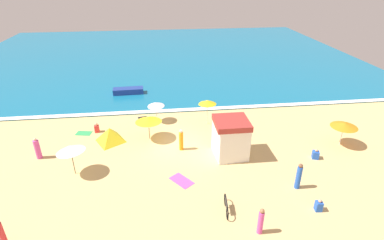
{
  "coord_description": "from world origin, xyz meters",
  "views": [
    {
      "loc": [
        -0.97,
        -20.59,
        12.59
      ],
      "look_at": [
        1.81,
        2.59,
        0.8
      ],
      "focal_mm": 28.18,
      "sensor_mm": 36.0,
      "label": 1
    }
  ],
  "objects_px": {
    "beachgoer_4": "(261,221)",
    "beachgoer_2": "(97,128)",
    "beachgoer_8": "(299,176)",
    "beachgoer_1": "(1,233)",
    "beach_tent": "(110,135)",
    "beach_umbrella_1": "(148,119)",
    "beach_umbrella_3": "(207,102)",
    "lifeguard_cabana": "(231,138)",
    "beach_umbrella_0": "(344,125)",
    "beach_umbrella_4": "(70,149)",
    "beach_umbrella_2": "(156,104)",
    "parked_bicycle": "(226,206)",
    "beachgoer_7": "(316,154)",
    "beachgoer_5": "(319,206)",
    "small_boat_0": "(128,91)",
    "beachgoer_6": "(181,140)",
    "beachgoer_3": "(37,149)"
  },
  "relations": [
    {
      "from": "beachgoer_2",
      "to": "beachgoer_6",
      "type": "xyz_separation_m",
      "value": [
        6.94,
        -3.66,
        0.45
      ]
    },
    {
      "from": "beach_tent",
      "to": "beachgoer_5",
      "type": "distance_m",
      "value": 15.98
    },
    {
      "from": "beachgoer_6",
      "to": "beachgoer_4",
      "type": "bearing_deg",
      "value": -68.64
    },
    {
      "from": "beachgoer_2",
      "to": "beachgoer_3",
      "type": "relative_size",
      "value": 0.51
    },
    {
      "from": "beach_umbrella_3",
      "to": "beach_umbrella_2",
      "type": "bearing_deg",
      "value": 167.89
    },
    {
      "from": "beach_umbrella_3",
      "to": "beach_tent",
      "type": "bearing_deg",
      "value": -165.51
    },
    {
      "from": "beachgoer_5",
      "to": "small_boat_0",
      "type": "relative_size",
      "value": 0.24
    },
    {
      "from": "beach_tent",
      "to": "beachgoer_3",
      "type": "relative_size",
      "value": 1.46
    },
    {
      "from": "lifeguard_cabana",
      "to": "beachgoer_6",
      "type": "distance_m",
      "value": 3.8
    },
    {
      "from": "beach_umbrella_0",
      "to": "beachgoer_2",
      "type": "relative_size",
      "value": 2.83
    },
    {
      "from": "beach_tent",
      "to": "beach_umbrella_1",
      "type": "bearing_deg",
      "value": 0.43
    },
    {
      "from": "beach_umbrella_0",
      "to": "beachgoer_7",
      "type": "distance_m",
      "value": 3.55
    },
    {
      "from": "beachgoer_3",
      "to": "beachgoer_4",
      "type": "relative_size",
      "value": 1.04
    },
    {
      "from": "beachgoer_5",
      "to": "beachgoer_1",
      "type": "bearing_deg",
      "value": -178.52
    },
    {
      "from": "beach_umbrella_3",
      "to": "beachgoer_2",
      "type": "bearing_deg",
      "value": -177.61
    },
    {
      "from": "beachgoer_4",
      "to": "beachgoer_2",
      "type": "bearing_deg",
      "value": 129.92
    },
    {
      "from": "small_boat_0",
      "to": "beachgoer_8",
      "type": "bearing_deg",
      "value": -56.12
    },
    {
      "from": "lifeguard_cabana",
      "to": "beachgoer_7",
      "type": "distance_m",
      "value": 6.41
    },
    {
      "from": "beach_tent",
      "to": "beachgoer_2",
      "type": "xyz_separation_m",
      "value": [
        -1.36,
        1.73,
        -0.23
      ]
    },
    {
      "from": "beachgoer_4",
      "to": "beachgoer_8",
      "type": "height_order",
      "value": "beachgoer_8"
    },
    {
      "from": "lifeguard_cabana",
      "to": "beach_umbrella_0",
      "type": "relative_size",
      "value": 1.21
    },
    {
      "from": "beachgoer_5",
      "to": "beach_umbrella_3",
      "type": "bearing_deg",
      "value": 111.79
    },
    {
      "from": "beachgoer_3",
      "to": "beachgoer_6",
      "type": "xyz_separation_m",
      "value": [
        10.55,
        -0.09,
        0.04
      ]
    },
    {
      "from": "beach_umbrella_2",
      "to": "beachgoer_6",
      "type": "xyz_separation_m",
      "value": [
        1.81,
        -5.02,
        -0.89
      ]
    },
    {
      "from": "beachgoer_2",
      "to": "beachgoer_8",
      "type": "bearing_deg",
      "value": -33.21
    },
    {
      "from": "parked_bicycle",
      "to": "beachgoer_5",
      "type": "distance_m",
      "value": 5.35
    },
    {
      "from": "beachgoer_5",
      "to": "beach_tent",
      "type": "bearing_deg",
      "value": 143.77
    },
    {
      "from": "beach_umbrella_4",
      "to": "beach_umbrella_1",
      "type": "bearing_deg",
      "value": 39.37
    },
    {
      "from": "beach_umbrella_1",
      "to": "beach_umbrella_2",
      "type": "xyz_separation_m",
      "value": [
        0.63,
        3.07,
        -0.07
      ]
    },
    {
      "from": "beach_umbrella_3",
      "to": "beach_umbrella_0",
      "type": "bearing_deg",
      "value": -26.42
    },
    {
      "from": "beach_umbrella_2",
      "to": "beachgoer_6",
      "type": "relative_size",
      "value": 1.22
    },
    {
      "from": "beachgoer_6",
      "to": "beachgoer_7",
      "type": "distance_m",
      "value": 10.03
    },
    {
      "from": "beach_umbrella_4",
      "to": "beachgoer_1",
      "type": "bearing_deg",
      "value": -110.67
    },
    {
      "from": "lifeguard_cabana",
      "to": "beachgoer_8",
      "type": "xyz_separation_m",
      "value": [
        3.4,
        -4.24,
        -0.61
      ]
    },
    {
      "from": "beachgoer_1",
      "to": "beachgoer_4",
      "type": "xyz_separation_m",
      "value": [
        13.07,
        -0.75,
        -0.03
      ]
    },
    {
      "from": "beach_umbrella_4",
      "to": "small_boat_0",
      "type": "distance_m",
      "value": 14.65
    },
    {
      "from": "beach_umbrella_1",
      "to": "parked_bicycle",
      "type": "height_order",
      "value": "beach_umbrella_1"
    },
    {
      "from": "beach_umbrella_3",
      "to": "beach_umbrella_1",
      "type": "bearing_deg",
      "value": -157.63
    },
    {
      "from": "beachgoer_4",
      "to": "small_boat_0",
      "type": "xyz_separation_m",
      "value": [
        -8.25,
        20.84,
        -0.38
      ]
    },
    {
      "from": "beach_tent",
      "to": "beachgoer_5",
      "type": "xyz_separation_m",
      "value": [
        12.89,
        -9.44,
        -0.26
      ]
    },
    {
      "from": "lifeguard_cabana",
      "to": "beach_umbrella_4",
      "type": "height_order",
      "value": "lifeguard_cabana"
    },
    {
      "from": "parked_bicycle",
      "to": "beachgoer_4",
      "type": "distance_m",
      "value": 2.32
    },
    {
      "from": "lifeguard_cabana",
      "to": "beachgoer_4",
      "type": "xyz_separation_m",
      "value": [
        -0.14,
        -7.51,
        -0.7
      ]
    },
    {
      "from": "beach_umbrella_4",
      "to": "beachgoer_4",
      "type": "bearing_deg",
      "value": -30.88
    },
    {
      "from": "beachgoer_8",
      "to": "beachgoer_1",
      "type": "bearing_deg",
      "value": -171.38
    },
    {
      "from": "beach_tent",
      "to": "beach_umbrella_0",
      "type": "bearing_deg",
      "value": -8.7
    },
    {
      "from": "beach_umbrella_3",
      "to": "beachgoer_7",
      "type": "bearing_deg",
      "value": -42.46
    },
    {
      "from": "beach_umbrella_1",
      "to": "beach_tent",
      "type": "distance_m",
      "value": 3.35
    },
    {
      "from": "beachgoer_2",
      "to": "beachgoer_8",
      "type": "distance_m",
      "value": 16.61
    },
    {
      "from": "lifeguard_cabana",
      "to": "beach_tent",
      "type": "bearing_deg",
      "value": 161.12
    }
  ]
}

